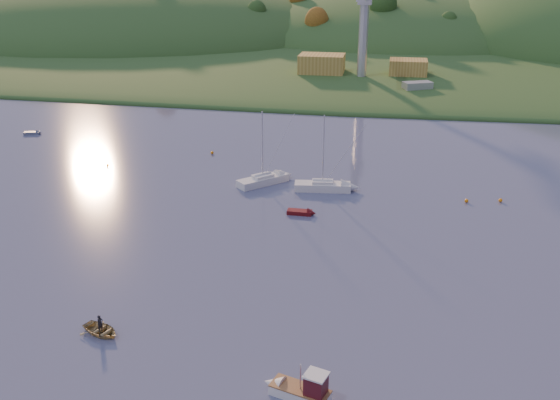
% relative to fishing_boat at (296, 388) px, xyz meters
% --- Properties ---
extents(far_shore, '(620.00, 220.00, 1.50)m').
position_rel_fishing_boat_xyz_m(far_shore, '(-4.04, 224.90, -0.73)').
color(far_shore, '#274D1E').
rests_on(far_shore, ground).
extents(shore_slope, '(640.00, 150.00, 7.00)m').
position_rel_fishing_boat_xyz_m(shore_slope, '(-4.04, 159.90, -0.73)').
color(shore_slope, '#274D1E').
rests_on(shore_slope, ground).
extents(hill_left, '(170.00, 140.00, 44.00)m').
position_rel_fishing_boat_xyz_m(hill_left, '(-94.04, 194.90, -0.73)').
color(hill_left, '#274D1E').
rests_on(hill_left, ground).
extents(hill_center, '(140.00, 120.00, 36.00)m').
position_rel_fishing_boat_xyz_m(hill_center, '(5.96, 204.90, -0.73)').
color(hill_center, '#274D1E').
rests_on(hill_center, ground).
extents(hillside_trees, '(280.00, 50.00, 32.00)m').
position_rel_fishing_boat_xyz_m(hillside_trees, '(-4.04, 179.90, -0.73)').
color(hillside_trees, '#204619').
rests_on(hillside_trees, ground).
extents(wharf, '(42.00, 16.00, 2.40)m').
position_rel_fishing_boat_xyz_m(wharf, '(0.96, 116.90, 0.47)').
color(wharf, slate).
rests_on(wharf, ground).
extents(shed_west, '(11.00, 8.00, 4.80)m').
position_rel_fishing_boat_xyz_m(shed_west, '(-12.04, 117.90, 4.07)').
color(shed_west, '#A38136').
rests_on(shed_west, wharf).
extents(shed_east, '(9.00, 7.00, 4.00)m').
position_rel_fishing_boat_xyz_m(shed_east, '(8.96, 118.90, 3.67)').
color(shed_east, '#A38136').
rests_on(shed_east, wharf).
extents(dock_crane, '(3.20, 28.00, 20.30)m').
position_rel_fishing_boat_xyz_m(dock_crane, '(-2.04, 113.29, 16.44)').
color(dock_crane, '#B7B7BC').
rests_on(dock_crane, wharf).
extents(fishing_boat, '(5.45, 3.10, 3.32)m').
position_rel_fishing_boat_xyz_m(fishing_boat, '(0.00, 0.00, 0.00)').
color(fishing_boat, silver).
rests_on(fishing_boat, ground).
extents(sailboat_near, '(6.90, 6.99, 10.48)m').
position_rel_fishing_boat_xyz_m(sailboat_near, '(-11.60, 43.93, -0.04)').
color(sailboat_near, silver).
rests_on(sailboat_near, ground).
extents(sailboat_far, '(7.80, 3.07, 10.55)m').
position_rel_fishing_boat_xyz_m(sailboat_far, '(-3.04, 42.97, -0.04)').
color(sailboat_far, silver).
rests_on(sailboat_far, ground).
extents(canoe, '(4.35, 3.80, 0.75)m').
position_rel_fishing_boat_xyz_m(canoe, '(-17.63, 4.99, -0.36)').
color(canoe, tan).
rests_on(canoe, ground).
extents(paddler, '(0.57, 0.67, 1.56)m').
position_rel_fishing_boat_xyz_m(paddler, '(-17.63, 4.99, 0.05)').
color(paddler, black).
rests_on(paddler, ground).
extents(red_tender, '(3.63, 1.28, 1.23)m').
position_rel_fishing_boat_xyz_m(red_tender, '(-4.18, 34.06, -0.48)').
color(red_tender, '#520B0F').
rests_on(red_tender, ground).
extents(grey_dinghy, '(3.31, 1.98, 1.16)m').
position_rel_fishing_boat_xyz_m(grey_dinghy, '(-57.26, 62.19, -0.50)').
color(grey_dinghy, slate).
rests_on(grey_dinghy, ground).
extents(work_vessel, '(15.46, 10.72, 3.75)m').
position_rel_fishing_boat_xyz_m(work_vessel, '(10.96, 104.61, 0.60)').
color(work_vessel, slate).
rests_on(work_vessel, ground).
extents(buoy_1, '(0.50, 0.50, 0.50)m').
position_rel_fishing_boat_xyz_m(buoy_1, '(15.99, 41.79, -0.48)').
color(buoy_1, orange).
rests_on(buoy_1, ground).
extents(buoy_2, '(0.50, 0.50, 0.50)m').
position_rel_fishing_boat_xyz_m(buoy_2, '(-36.48, 47.23, -0.48)').
color(buoy_2, orange).
rests_on(buoy_2, ground).
extents(buoy_3, '(0.50, 0.50, 0.50)m').
position_rel_fishing_boat_xyz_m(buoy_3, '(-22.58, 56.31, -0.48)').
color(buoy_3, orange).
rests_on(buoy_3, ground).
extents(buoy_4, '(0.50, 0.50, 0.50)m').
position_rel_fishing_boat_xyz_m(buoy_4, '(20.39, 42.76, -0.48)').
color(buoy_4, orange).
rests_on(buoy_4, ground).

